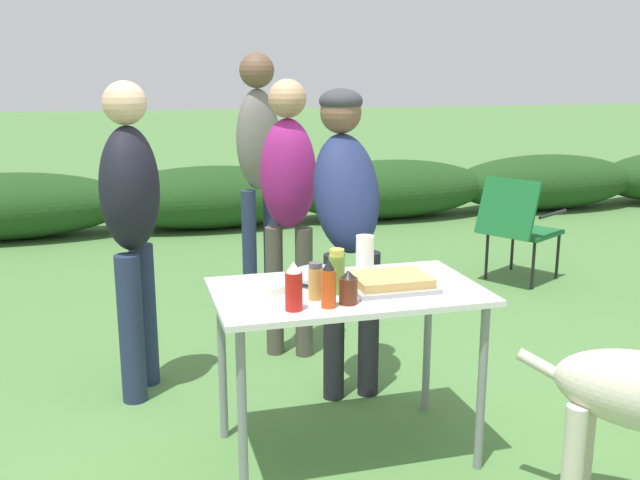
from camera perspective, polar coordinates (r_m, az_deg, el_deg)
ground_plane at (r=3.23m, az=2.08°, el=-16.55°), size 60.00×60.00×0.00m
shrub_hedge at (r=7.61m, az=-8.80°, el=3.41°), size 14.40×0.90×0.66m
folding_table at (r=2.96m, az=2.19°, el=-5.33°), size 1.10×0.64×0.74m
food_tray at (r=2.95m, az=5.64°, el=-3.35°), size 0.35×0.28×0.06m
plate_stack at (r=2.92m, az=-5.03°, el=-3.69°), size 0.25×0.25×0.03m
mixing_bowl at (r=3.01m, az=-0.20°, el=-2.78°), size 0.23×0.23×0.07m
paper_cup_stack at (r=3.15m, az=3.61°, el=-1.14°), size 0.08×0.08×0.17m
spice_jar at (r=2.78m, az=-0.35°, el=-3.33°), size 0.06×0.06×0.15m
hot_sauce_bottle at (r=2.68m, az=0.69°, el=-3.60°), size 0.06×0.06×0.19m
bbq_sauce_bottle at (r=2.73m, az=2.28°, el=-3.86°), size 0.07×0.07×0.13m
ketchup_bottle at (r=2.65m, az=-2.12°, el=-3.79°), size 0.07×0.07×0.19m
relish_jar at (r=2.85m, az=1.35°, el=-2.56°), size 0.07×0.07×0.18m
standing_person_in_gray_fleece at (r=3.53m, az=2.12°, el=2.79°), size 0.34×0.46×1.53m
standing_person_in_dark_puffer at (r=4.83m, az=-4.96°, el=6.94°), size 0.36×0.31×1.74m
standing_person_in_olive_jacket at (r=3.59m, az=-14.86°, el=2.07°), size 0.39×0.45×1.57m
standing_person_in_red_jacket at (r=3.97m, az=-2.56°, el=3.90°), size 0.38×0.34×1.58m
camp_chair_green_behind_table at (r=5.72m, az=15.52°, el=1.27°), size 0.74×0.70×0.83m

